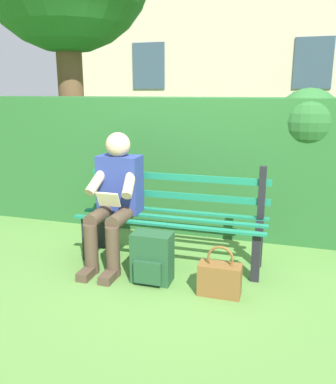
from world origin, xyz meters
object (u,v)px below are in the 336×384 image
Objects in this scene: person_seated at (115,196)px; park_bench at (173,216)px; backpack at (152,258)px; handbag at (220,278)px.

park_bench is at bearing -161.44° from person_seated.
backpack is (-0.45, 0.30, -0.41)m from person_seated.
person_seated reaches higher than handbag.
backpack is 0.57m from handbag.
park_bench is at bearing -45.49° from handbag.
park_bench is at bearing -95.47° from backpack.
park_bench is 0.52m from backpack.
person_seated is 0.68m from backpack.
park_bench is 0.80m from handbag.
person_seated is 2.80× the size of backpack.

